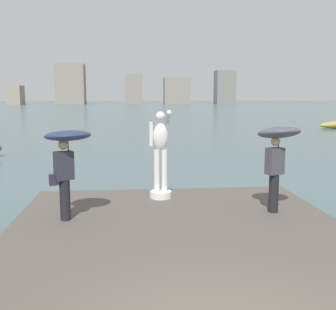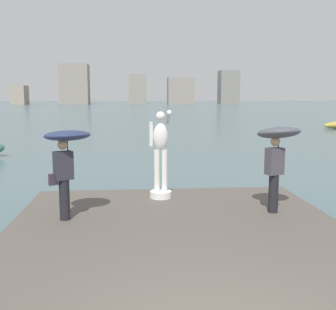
% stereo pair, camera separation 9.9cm
% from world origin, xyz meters
% --- Properties ---
extents(ground_plane, '(400.00, 400.00, 0.00)m').
position_xyz_m(ground_plane, '(0.00, 40.00, 0.00)').
color(ground_plane, '#4C666B').
extents(pier, '(6.91, 10.54, 0.40)m').
position_xyz_m(pier, '(0.00, 2.27, 0.20)').
color(pier, '#564F47').
rests_on(pier, ground).
extents(statue_white_figure, '(0.57, 0.85, 2.27)m').
position_xyz_m(statue_white_figure, '(-0.17, 6.55, 1.41)').
color(statue_white_figure, white).
rests_on(statue_white_figure, pier).
extents(onlooker_left, '(1.31, 1.31, 1.95)m').
position_xyz_m(onlooker_left, '(-2.29, 4.85, 1.90)').
color(onlooker_left, black).
rests_on(onlooker_left, pier).
extents(onlooker_right, '(1.23, 1.24, 2.01)m').
position_xyz_m(onlooker_right, '(2.35, 5.02, 1.93)').
color(onlooker_right, black).
rests_on(onlooker_right, pier).
extents(distant_skyline, '(79.95, 13.43, 13.83)m').
position_xyz_m(distant_skyline, '(-0.82, 145.75, 5.80)').
color(distant_skyline, gray).
rests_on(distant_skyline, ground).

